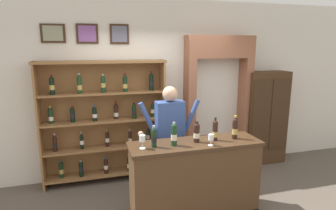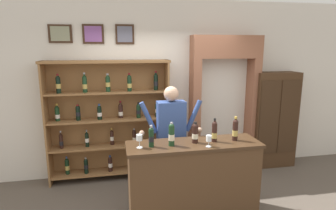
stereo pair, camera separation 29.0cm
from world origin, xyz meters
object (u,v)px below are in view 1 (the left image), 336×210
Objects in this scene: tasting_bottle_bianco at (197,132)px; tasting_counter at (195,179)px; wine_shelf at (104,118)px; tasting_bottle_super_tuscan at (215,130)px; wine_glass_center at (142,139)px; shopkeeper at (170,129)px; tasting_bottle_grappa at (154,137)px; side_cabinet at (264,118)px; tasting_bottle_rosso at (235,128)px; wine_glass_left at (211,138)px; tasting_bottle_riserva at (174,134)px.

tasting_counter is at bearing -146.74° from tasting_bottle_bianco.
wine_shelf is 1.83m from tasting_counter.
tasting_bottle_super_tuscan reaches higher than wine_glass_center.
shopkeeper is 6.10× the size of tasting_bottle_grappa.
wine_shelf reaches higher than side_cabinet.
side_cabinet reaches higher than tasting_bottle_rosso.
wine_glass_left is at bearing -128.50° from tasting_bottle_super_tuscan.
tasting_bottle_super_tuscan reaches higher than tasting_bottle_riserva.
wine_glass_left is at bearing -16.16° from tasting_bottle_riserva.
side_cabinet reaches higher than tasting_bottle_bianco.
wine_glass_center is at bearing -178.39° from tasting_bottle_rosso.
tasting_bottle_super_tuscan is (0.58, 0.04, -0.01)m from tasting_bottle_riserva.
tasting_bottle_bianco is at bearing 125.17° from wine_glass_left.
wine_glass_left is at bearing -51.43° from wine_shelf.
tasting_bottle_grappa is at bearing -69.39° from wine_shelf.
tasting_bottle_rosso is at bearing 1.40° from tasting_bottle_grappa.
wine_glass_left is 0.87× the size of wine_glass_center.
tasting_bottle_riserva is (-0.13, -0.62, 0.13)m from shopkeeper.
wine_glass_center is at bearing -176.82° from tasting_bottle_grappa.
shopkeeper is 0.82m from wine_glass_center.
shopkeeper reaches higher than tasting_bottle_rosso.
tasting_bottle_bianco is at bearing -71.71° from shopkeeper.
tasting_bottle_grappa is at bearing -178.60° from tasting_bottle_rosso.
tasting_bottle_riserva is 0.40m from wine_glass_center.
shopkeeper is at bearing 78.31° from tasting_bottle_riserva.
shopkeeper reaches higher than tasting_bottle_riserva.
wine_glass_left is (0.14, -0.16, 0.61)m from tasting_counter.
tasting_bottle_grappa is at bearing -177.39° from tasting_counter.
wine_shelf reaches higher than tasting_bottle_riserva.
wine_shelf is at bearing 110.61° from tasting_bottle_grappa.
wine_glass_center is (-0.40, 0.00, -0.02)m from tasting_bottle_riserva.
side_cabinet reaches higher than tasting_bottle_riserva.
side_cabinet is at bearing 34.13° from tasting_counter.
tasting_counter is (1.07, -1.36, -0.57)m from wine_shelf.
wine_glass_left is (0.69, -0.14, -0.03)m from tasting_bottle_grappa.
tasting_bottle_grappa reaches higher than tasting_counter.
tasting_bottle_super_tuscan is 2.13× the size of wine_glass_left.
shopkeeper is 0.82m from wine_glass_left.
wine_shelf is 1.14× the size of side_cabinet.
tasting_bottle_bianco is 1.89× the size of wine_glass_left.
tasting_bottle_bianco is at bearing 179.17° from tasting_bottle_super_tuscan.
tasting_bottle_rosso is 0.45m from wine_glass_left.
wine_shelf is 7.36× the size of tasting_bottle_grappa.
shopkeeper is 0.95m from tasting_bottle_rosso.
tasting_bottle_super_tuscan reaches higher than tasting_bottle_bianco.
tasting_bottle_super_tuscan is (0.45, -0.58, 0.12)m from shopkeeper.
wine_glass_center is (-0.15, -0.01, -0.01)m from tasting_bottle_grappa.
tasting_bottle_riserva is 0.86m from tasting_bottle_rosso.
tasting_counter is 5.74× the size of tasting_bottle_riserva.
side_cabinet is 2.33m from tasting_bottle_bianco.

